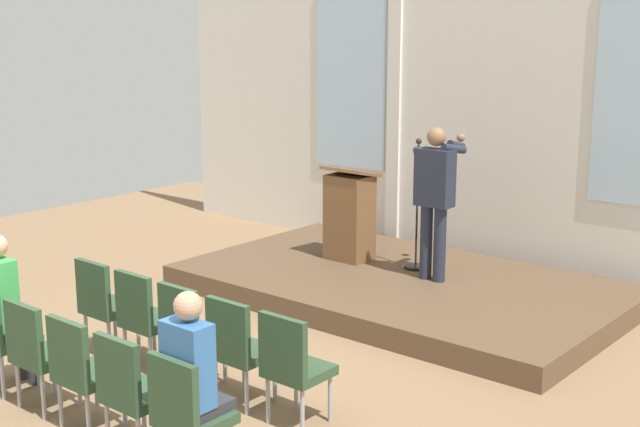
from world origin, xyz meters
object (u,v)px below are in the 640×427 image
at_px(chair_r0_c0, 104,301).
at_px(chair_r1_c1, 38,348).
at_px(audience_r1_c0, 4,304).
at_px(chair_r1_c4, 186,410).
at_px(mic_stand, 416,241).
at_px(chair_r1_c3, 131,387).
at_px(lectern, 350,215).
at_px(chair_r1_c2, 82,367).
at_px(chair_r0_c1, 144,314).
at_px(chair_r0_c3, 238,345).
at_px(chair_r0_c2, 189,328).
at_px(audience_r1_c4, 194,376).
at_px(speaker, 435,192).
at_px(chair_r0_c4, 292,362).

relative_size(chair_r0_c0, chair_r1_c1, 1.00).
distance_m(audience_r1_c0, chair_r1_c4, 2.41).
relative_size(mic_stand, chair_r1_c3, 1.65).
height_order(mic_stand, lectern, mic_stand).
bearing_deg(mic_stand, chair_r0_c0, -107.29).
distance_m(audience_r1_c0, chair_r1_c2, 1.22).
xyz_separation_m(mic_stand, chair_r1_c4, (1.26, -4.74, -0.05)).
relative_size(chair_r0_c1, chair_r0_c3, 1.00).
distance_m(chair_r0_c2, audience_r1_c4, 1.59).
xyz_separation_m(chair_r0_c2, chair_r1_c4, (1.20, -1.10, 0.00)).
relative_size(speaker, chair_r1_c3, 1.85).
xyz_separation_m(chair_r0_c1, chair_r1_c4, (1.80, -1.10, 0.00)).
bearing_deg(chair_r0_c3, mic_stand, 100.31).
bearing_deg(chair_r1_c2, chair_r0_c2, 90.00).
bearing_deg(chair_r0_c1, audience_r1_c0, -120.28).
distance_m(speaker, chair_r0_c1, 3.59).
relative_size(chair_r0_c0, chair_r0_c1, 1.00).
xyz_separation_m(chair_r0_c3, chair_r1_c4, (0.60, -1.10, 0.00)).
bearing_deg(chair_r1_c2, chair_r1_c3, 0.00).
distance_m(chair_r1_c2, chair_r1_c3, 0.60).
height_order(chair_r1_c2, audience_r1_c4, audience_r1_c4).
bearing_deg(chair_r0_c1, speaker, 74.58).
relative_size(chair_r1_c1, chair_r1_c3, 1.00).
bearing_deg(chair_r0_c0, mic_stand, 72.71).
distance_m(chair_r0_c0, chair_r0_c2, 1.20).
distance_m(mic_stand, chair_r1_c3, 4.79).
xyz_separation_m(chair_r0_c4, chair_r1_c4, (0.00, -1.10, 0.00)).
xyz_separation_m(chair_r0_c0, chair_r0_c1, (0.60, 0.00, 0.00)).
bearing_deg(chair_r1_c3, speaker, 93.35).
relative_size(chair_r0_c1, chair_r0_c4, 1.00).
bearing_deg(audience_r1_c4, chair_r0_c0, 156.84).
bearing_deg(lectern, speaker, -3.33).
height_order(chair_r0_c2, chair_r1_c4, same).
height_order(mic_stand, chair_r1_c3, mic_stand).
distance_m(chair_r0_c0, chair_r1_c3, 2.11).
height_order(speaker, chair_r0_c3, speaker).
distance_m(chair_r0_c0, chair_r1_c2, 1.63).
relative_size(mic_stand, audience_r1_c4, 1.13).
relative_size(chair_r0_c0, audience_r1_c4, 0.68).
relative_size(chair_r0_c0, chair_r0_c4, 1.00).
bearing_deg(lectern, chair_r1_c4, -65.09).
xyz_separation_m(chair_r0_c1, audience_r1_c0, (-0.60, -1.03, 0.23)).
xyz_separation_m(chair_r1_c2, audience_r1_c4, (1.20, 0.08, 0.22)).
distance_m(chair_r1_c2, audience_r1_c4, 1.22).
bearing_deg(chair_r0_c1, chair_r0_c4, 0.00).
distance_m(mic_stand, audience_r1_c4, 4.84).
distance_m(mic_stand, chair_r0_c0, 3.81).
height_order(chair_r0_c0, audience_r1_c4, audience_r1_c4).
height_order(speaker, chair_r0_c2, speaker).
xyz_separation_m(mic_stand, chair_r1_c3, (0.66, -4.74, -0.05)).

